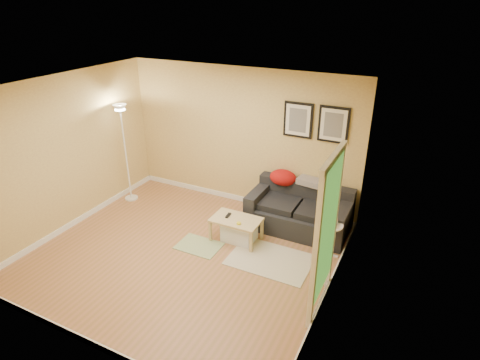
{
  "coord_description": "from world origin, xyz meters",
  "views": [
    {
      "loc": [
        3.08,
        -4.24,
        3.72
      ],
      "look_at": [
        0.55,
        0.85,
        1.05
      ],
      "focal_mm": 29.81,
      "sensor_mm": 36.0,
      "label": 1
    }
  ],
  "objects": [
    {
      "name": "wall_front",
      "position": [
        0.0,
        -2.0,
        1.3
      ],
      "size": [
        4.5,
        0.0,
        4.5
      ],
      "primitive_type": "plane",
      "rotation": [
        -1.57,
        0.0,
        0.0
      ],
      "color": "#DAC170",
      "rests_on": "ground"
    },
    {
      "name": "red_throw",
      "position": [
        0.92,
        1.81,
        0.77
      ],
      "size": [
        0.48,
        0.36,
        0.28
      ],
      "primitive_type": null,
      "color": "#AD130F",
      "rests_on": "sofa"
    },
    {
      "name": "baseboard_right",
      "position": [
        2.24,
        0.0,
        0.05
      ],
      "size": [
        0.02,
        4.0,
        0.1
      ],
      "primitive_type": "cube",
      "color": "white",
      "rests_on": "ground"
    },
    {
      "name": "coffee_table",
      "position": [
        0.54,
        0.73,
        0.2
      ],
      "size": [
        0.86,
        0.6,
        0.4
      ],
      "primitive_type": null,
      "rotation": [
        0.0,
        0.0,
        0.15
      ],
      "color": "tan",
      "rests_on": "ground"
    },
    {
      "name": "storage_bin",
      "position": [
        0.59,
        0.75,
        0.17
      ],
      "size": [
        0.54,
        0.39,
        0.33
      ],
      "primitive_type": null,
      "color": "white",
      "rests_on": "ground"
    },
    {
      "name": "side_table",
      "position": [
        2.02,
        0.99,
        0.28
      ],
      "size": [
        0.37,
        0.37,
        0.56
      ],
      "primitive_type": null,
      "color": "white",
      "rests_on": "ground"
    },
    {
      "name": "baseboard_back",
      "position": [
        0.0,
        1.99,
        0.05
      ],
      "size": [
        4.5,
        0.02,
        0.1
      ],
      "primitive_type": "cube",
      "color": "white",
      "rests_on": "ground"
    },
    {
      "name": "ceiling",
      "position": [
        0.0,
        0.0,
        2.6
      ],
      "size": [
        4.5,
        4.5,
        0.0
      ],
      "primitive_type": "plane",
      "rotation": [
        3.14,
        0.0,
        0.0
      ],
      "color": "white",
      "rests_on": "wall_back"
    },
    {
      "name": "baseboard_left",
      "position": [
        -2.24,
        0.0,
        0.05
      ],
      "size": [
        0.02,
        4.0,
        0.1
      ],
      "primitive_type": "cube",
      "color": "white",
      "rests_on": "ground"
    },
    {
      "name": "green_runner",
      "position": [
        0.08,
        0.29,
        0.01
      ],
      "size": [
        0.7,
        0.5,
        0.01
      ],
      "primitive_type": "cube",
      "color": "#668C4C",
      "rests_on": "ground"
    },
    {
      "name": "framed_print_left",
      "position": [
        1.08,
        1.98,
        1.8
      ],
      "size": [
        0.5,
        0.04,
        0.6
      ],
      "primitive_type": null,
      "color": "black",
      "rests_on": "wall_back"
    },
    {
      "name": "floor_lamp",
      "position": [
        -2.0,
        1.11,
        0.91
      ],
      "size": [
        0.25,
        0.25,
        1.92
      ],
      "primitive_type": null,
      "color": "white",
      "rests_on": "ground"
    },
    {
      "name": "plaid_throw",
      "position": [
        1.4,
        1.85,
        0.78
      ],
      "size": [
        0.45,
        0.32,
        0.1
      ],
      "primitive_type": null,
      "rotation": [
        0.0,
        0.0,
        -0.14
      ],
      "color": "tan",
      "rests_on": "sofa"
    },
    {
      "name": "floor",
      "position": [
        0.0,
        0.0,
        0.0
      ],
      "size": [
        4.5,
        4.5,
        0.0
      ],
      "primitive_type": "plane",
      "color": "#A86B48",
      "rests_on": "ground"
    },
    {
      "name": "remote_control",
      "position": [
        0.38,
        0.76,
        0.41
      ],
      "size": [
        0.07,
        0.16,
        0.02
      ],
      "primitive_type": "cube",
      "rotation": [
        0.0,
        0.0,
        0.1
      ],
      "color": "black",
      "rests_on": "coffee_table"
    },
    {
      "name": "sofa",
      "position": [
        1.34,
        1.53,
        0.38
      ],
      "size": [
        1.7,
        0.9,
        0.75
      ],
      "primitive_type": null,
      "color": "black",
      "rests_on": "ground"
    },
    {
      "name": "area_rug",
      "position": [
        1.26,
        0.46,
        0.01
      ],
      "size": [
        1.25,
        0.85,
        0.01
      ],
      "primitive_type": "cube",
      "color": "beige",
      "rests_on": "ground"
    },
    {
      "name": "wall_back",
      "position": [
        0.0,
        2.0,
        1.3
      ],
      "size": [
        4.5,
        0.0,
        4.5
      ],
      "primitive_type": "plane",
      "rotation": [
        1.57,
        0.0,
        0.0
      ],
      "color": "#DAC170",
      "rests_on": "ground"
    },
    {
      "name": "tape_roll",
      "position": [
        0.65,
        0.6,
        0.42
      ],
      "size": [
        0.07,
        0.07,
        0.03
      ],
      "primitive_type": "cylinder",
      "color": "yellow",
      "rests_on": "coffee_table"
    },
    {
      "name": "framed_print_right",
      "position": [
        1.68,
        1.98,
        1.8
      ],
      "size": [
        0.5,
        0.04,
        0.6
      ],
      "primitive_type": null,
      "color": "black",
      "rests_on": "wall_back"
    },
    {
      "name": "wall_left",
      "position": [
        -2.25,
        0.0,
        1.3
      ],
      "size": [
        0.0,
        4.0,
        4.0
      ],
      "primitive_type": "plane",
      "rotation": [
        1.57,
        0.0,
        1.57
      ],
      "color": "#DAC170",
      "rests_on": "ground"
    },
    {
      "name": "doorway",
      "position": [
        2.2,
        -0.15,
        1.02
      ],
      "size": [
        0.12,
        1.01,
        2.13
      ],
      "primitive_type": null,
      "color": "white",
      "rests_on": "ground"
    },
    {
      "name": "wall_right",
      "position": [
        2.25,
        0.0,
        1.3
      ],
      "size": [
        0.0,
        4.0,
        4.0
      ],
      "primitive_type": "plane",
      "rotation": [
        1.57,
        0.0,
        -1.57
      ],
      "color": "#DAC170",
      "rests_on": "ground"
    },
    {
      "name": "book_stack",
      "position": [
        2.02,
        0.99,
        0.59
      ],
      "size": [
        0.18,
        0.24,
        0.07
      ],
      "primitive_type": null,
      "rotation": [
        0.0,
        0.0,
        0.08
      ],
      "color": "teal",
      "rests_on": "side_table"
    },
    {
      "name": "baseboard_front",
      "position": [
        0.0,
        -1.99,
        0.05
      ],
      "size": [
        4.5,
        0.02,
        0.1
      ],
      "primitive_type": "cube",
      "color": "white",
      "rests_on": "ground"
    }
  ]
}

